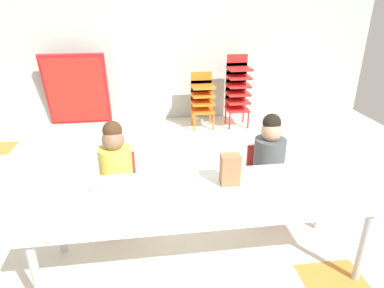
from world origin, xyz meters
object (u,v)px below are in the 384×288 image
at_px(craft_table, 203,199).
at_px(paper_plate_near_edge, 98,190).
at_px(kid_chair_orange_stack, 202,97).
at_px(paper_bag_brown, 230,170).
at_px(folded_activity_table, 77,90).
at_px(seated_child_near_camera, 116,165).
at_px(kid_chair_red_stack, 238,87).
at_px(seated_child_middle_seat, 269,156).
at_px(donut_powdered_on_plate, 98,187).

xyz_separation_m(craft_table, paper_plate_near_edge, (-0.69, 0.14, 0.05)).
bearing_deg(paper_plate_near_edge, kid_chair_orange_stack, 66.65).
relative_size(paper_bag_brown, paper_plate_near_edge, 1.22).
bearing_deg(folded_activity_table, craft_table, -66.90).
bearing_deg(seated_child_near_camera, folded_activity_table, 105.97).
distance_m(kid_chair_orange_stack, folded_activity_table, 1.84).
height_order(craft_table, folded_activity_table, folded_activity_table).
xyz_separation_m(paper_bag_brown, paper_plate_near_edge, (-0.89, 0.04, -0.11)).
distance_m(kid_chair_red_stack, paper_bag_brown, 2.84).
relative_size(seated_child_middle_seat, donut_powdered_on_plate, 8.56).
relative_size(seated_child_near_camera, paper_bag_brown, 4.17).
distance_m(folded_activity_table, donut_powdered_on_plate, 3.07).
distance_m(craft_table, folded_activity_table, 3.41).
xyz_separation_m(kid_chair_orange_stack, kid_chair_red_stack, (0.52, 0.00, 0.12)).
bearing_deg(paper_plate_near_edge, craft_table, -11.46).
xyz_separation_m(craft_table, kid_chair_orange_stack, (0.47, 2.83, -0.09)).
relative_size(kid_chair_red_stack, paper_bag_brown, 4.73).
bearing_deg(seated_child_middle_seat, donut_powdered_on_plate, -162.20).
bearing_deg(paper_plate_near_edge, paper_bag_brown, -2.48).
bearing_deg(folded_activity_table, kid_chair_orange_stack, -9.75).
bearing_deg(craft_table, kid_chair_orange_stack, 80.53).
xyz_separation_m(craft_table, seated_child_middle_seat, (0.66, 0.57, 0.01)).
height_order(kid_chair_red_stack, paper_plate_near_edge, kid_chair_red_stack).
relative_size(kid_chair_orange_stack, kid_chair_red_stack, 0.77).
height_order(craft_table, seated_child_near_camera, seated_child_near_camera).
xyz_separation_m(seated_child_middle_seat, folded_activity_table, (-2.00, 2.57, -0.02)).
distance_m(seated_child_middle_seat, paper_plate_near_edge, 1.42).
xyz_separation_m(folded_activity_table, paper_bag_brown, (1.54, -3.04, 0.17)).
distance_m(seated_child_near_camera, paper_plate_near_edge, 0.44).
bearing_deg(kid_chair_red_stack, paper_plate_near_edge, -122.05).
relative_size(craft_table, kid_chair_orange_stack, 2.75).
xyz_separation_m(seated_child_near_camera, paper_bag_brown, (0.81, -0.47, 0.15)).
height_order(seated_child_middle_seat, paper_plate_near_edge, seated_child_middle_seat).
height_order(seated_child_middle_seat, kid_chair_red_stack, kid_chair_red_stack).
distance_m(seated_child_near_camera, donut_powdered_on_plate, 0.45).
xyz_separation_m(seated_child_middle_seat, donut_powdered_on_plate, (-1.35, -0.43, 0.06)).
bearing_deg(donut_powdered_on_plate, seated_child_middle_seat, 17.80).
bearing_deg(paper_bag_brown, seated_child_middle_seat, 45.87).
height_order(seated_child_near_camera, kid_chair_red_stack, kid_chair_red_stack).
bearing_deg(paper_bag_brown, paper_plate_near_edge, 177.52).
height_order(folded_activity_table, paper_plate_near_edge, folded_activity_table).
relative_size(craft_table, folded_activity_table, 2.02).
bearing_deg(seated_child_near_camera, seated_child_middle_seat, 0.00).
bearing_deg(seated_child_near_camera, paper_bag_brown, -30.32).
bearing_deg(kid_chair_orange_stack, paper_plate_near_edge, -113.35).
height_order(kid_chair_orange_stack, donut_powdered_on_plate, kid_chair_orange_stack).
bearing_deg(seated_child_middle_seat, seated_child_near_camera, 180.00).
xyz_separation_m(seated_child_near_camera, kid_chair_orange_stack, (1.08, 2.26, -0.10)).
height_order(paper_bag_brown, paper_plate_near_edge, paper_bag_brown).
bearing_deg(paper_bag_brown, folded_activity_table, 116.89).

